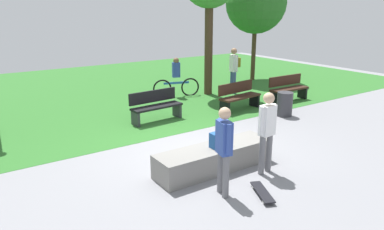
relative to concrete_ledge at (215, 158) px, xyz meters
The scene contains 14 objects.
ground_plane 1.23m from the concrete_ledge, 78.58° to the left, with size 28.00×28.00×0.00m, color gray.
grass_lawn 8.74m from the concrete_ledge, 88.44° to the left, with size 26.60×12.90×0.01m, color #2D6B28.
concrete_ledge is the anchor object (origin of this frame).
backpack_on_ledge 0.42m from the concrete_ledge, 76.67° to the right, with size 0.28×0.20×0.32m, color #1E4C8C.
skater_performing_trick 1.28m from the concrete_ledge, 43.47° to the right, with size 0.43×0.23×1.70m.
skater_watching 1.29m from the concrete_ledge, 119.59° to the right, with size 0.27×0.42×1.66m.
skateboard_by_ledge 1.39m from the concrete_ledge, 88.34° to the right, with size 0.51×0.81×0.08m.
park_bench_near_path 6.59m from the concrete_ledge, 28.68° to the left, with size 1.61×0.49×0.91m.
park_bench_near_lamppost 3.76m from the concrete_ledge, 80.63° to the left, with size 1.63×0.58×0.91m.
park_bench_center_lawn 4.76m from the concrete_ledge, 42.84° to the left, with size 1.65×0.66×0.91m.
tree_leaning_ash 10.68m from the concrete_ledge, 42.35° to the left, with size 2.73×2.73×4.85m.
trash_bin 4.63m from the concrete_ledge, 24.16° to the left, with size 0.49×0.49×0.76m, color #333338.
pedestrian_with_backpack 7.21m from the concrete_ledge, 46.52° to the left, with size 0.39×0.42×1.79m.
cyclist_on_bicycle 6.60m from the concrete_ledge, 65.33° to the left, with size 1.76×0.59×1.52m.
Camera 1 is at (-4.56, -6.72, 3.30)m, focal length 33.76 mm.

